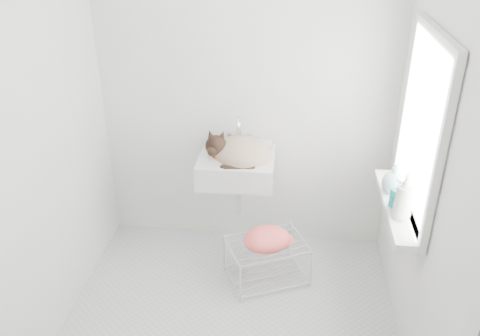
# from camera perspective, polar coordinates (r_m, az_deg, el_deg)

# --- Properties ---
(floor) EXTENTS (2.20, 2.00, 0.02)m
(floor) POSITION_cam_1_polar(r_m,az_deg,el_deg) (3.54, -1.09, -16.56)
(floor) COLOR #A3ABB0
(floor) RESTS_ON ground
(back_wall) EXTENTS (2.20, 0.02, 2.50)m
(back_wall) POSITION_cam_1_polar(r_m,az_deg,el_deg) (3.74, 0.69, 8.59)
(back_wall) COLOR white
(back_wall) RESTS_ON ground
(right_wall) EXTENTS (0.02, 2.00, 2.50)m
(right_wall) POSITION_cam_1_polar(r_m,az_deg,el_deg) (2.90, 20.79, 0.86)
(right_wall) COLOR white
(right_wall) RESTS_ON ground
(left_wall) EXTENTS (0.02, 2.00, 2.50)m
(left_wall) POSITION_cam_1_polar(r_m,az_deg,el_deg) (3.15, -21.61, 2.80)
(left_wall) COLOR white
(left_wall) RESTS_ON ground
(window_glass) EXTENTS (0.01, 0.80, 1.00)m
(window_glass) POSITION_cam_1_polar(r_m,az_deg,el_deg) (3.03, 20.03, 4.25)
(window_glass) COLOR white
(window_glass) RESTS_ON right_wall
(window_frame) EXTENTS (0.04, 0.90, 1.10)m
(window_frame) POSITION_cam_1_polar(r_m,az_deg,el_deg) (3.03, 19.75, 4.27)
(window_frame) COLOR white
(window_frame) RESTS_ON right_wall
(windowsill) EXTENTS (0.16, 0.88, 0.04)m
(windowsill) POSITION_cam_1_polar(r_m,az_deg,el_deg) (3.24, 17.29, -4.11)
(windowsill) COLOR white
(windowsill) RESTS_ON right_wall
(sink) EXTENTS (0.55, 0.48, 0.22)m
(sink) POSITION_cam_1_polar(r_m,az_deg,el_deg) (3.66, -0.37, 1.35)
(sink) COLOR silver
(sink) RESTS_ON back_wall
(faucet) EXTENTS (0.20, 0.14, 0.20)m
(faucet) POSITION_cam_1_polar(r_m,az_deg,el_deg) (3.76, -0.06, 4.47)
(faucet) COLOR silver
(faucet) RESTS_ON sink
(cat) EXTENTS (0.48, 0.41, 0.28)m
(cat) POSITION_cam_1_polar(r_m,az_deg,el_deg) (3.62, -0.21, 1.79)
(cat) COLOR #9E826C
(cat) RESTS_ON sink
(wire_rack) EXTENTS (0.64, 0.56, 0.32)m
(wire_rack) POSITION_cam_1_polar(r_m,az_deg,el_deg) (3.76, 3.01, -10.50)
(wire_rack) COLOR silver
(wire_rack) RESTS_ON floor
(towel) EXTENTS (0.41, 0.36, 0.14)m
(towel) POSITION_cam_1_polar(r_m,az_deg,el_deg) (3.59, 3.03, -8.55)
(towel) COLOR orange
(towel) RESTS_ON wire_rack
(bottle_a) EXTENTS (0.10, 0.10, 0.24)m
(bottle_a) POSITION_cam_1_polar(r_m,az_deg,el_deg) (3.10, 17.63, -5.35)
(bottle_a) COLOR white
(bottle_a) RESTS_ON windowsill
(bottle_b) EXTENTS (0.11, 0.11, 0.18)m
(bottle_b) POSITION_cam_1_polar(r_m,az_deg,el_deg) (3.19, 17.32, -4.32)
(bottle_b) COLOR #11838A
(bottle_b) RESTS_ON windowsill
(bottle_c) EXTENTS (0.21, 0.21, 0.19)m
(bottle_c) POSITION_cam_1_polar(r_m,az_deg,el_deg) (3.35, 16.78, -2.55)
(bottle_c) COLOR silver
(bottle_c) RESTS_ON windowsill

